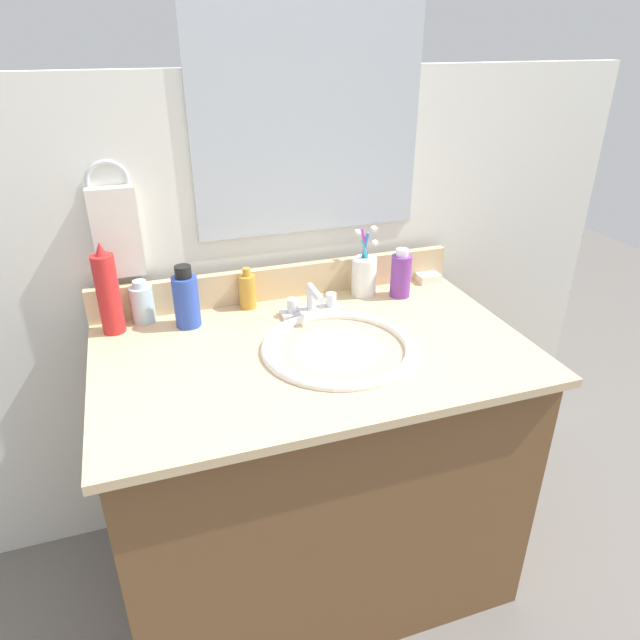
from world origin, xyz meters
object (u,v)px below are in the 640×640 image
object	(u,v)px
bottle_gel_clear	(142,303)
soap_bar	(428,278)
bottle_oil_amber	(247,291)
bottle_spray_red	(108,293)
faucet	(312,304)
bottle_cream_purple	(401,275)
hand_towel	(116,233)
cup_white_ceramic	(364,275)
bottle_shampoo_blue	(186,299)

from	to	relation	value
bottle_gel_clear	soap_bar	distance (m)	0.80
bottle_oil_amber	bottle_spray_red	bearing A→B (deg)	-174.92
faucet	bottle_oil_amber	bearing A→B (deg)	146.98
bottle_cream_purple	soap_bar	bearing A→B (deg)	26.55
hand_towel	soap_bar	xyz separation A→B (m)	(0.83, -0.06, -0.21)
bottle_cream_purple	soap_bar	world-z (taller)	bottle_cream_purple
faucet	soap_bar	bearing A→B (deg)	13.43
bottle_spray_red	cup_white_ceramic	bearing A→B (deg)	0.90
hand_towel	bottle_gel_clear	size ratio (longest dim) A/B	2.01
hand_towel	bottle_cream_purple	bearing A→B (deg)	-9.34
bottle_cream_purple	hand_towel	bearing A→B (deg)	170.66
faucet	bottle_cream_purple	xyz separation A→B (m)	(0.27, 0.03, 0.03)
faucet	soap_bar	xyz separation A→B (m)	(0.39, 0.09, -0.02)
bottle_spray_red	bottle_oil_amber	bearing A→B (deg)	5.08
bottle_spray_red	cup_white_ceramic	size ratio (longest dim) A/B	1.17
bottle_shampoo_blue	cup_white_ceramic	size ratio (longest dim) A/B	0.81
hand_towel	bottle_oil_amber	world-z (taller)	hand_towel
bottle_gel_clear	bottle_spray_red	distance (m)	0.10
bottle_spray_red	bottle_shampoo_blue	xyz separation A→B (m)	(0.18, -0.02, -0.03)
bottle_gel_clear	bottle_shampoo_blue	bearing A→B (deg)	-29.84
hand_towel	cup_white_ceramic	xyz separation A→B (m)	(0.62, -0.07, -0.16)
faucet	bottle_gel_clear	bearing A→B (deg)	166.51
cup_white_ceramic	bottle_gel_clear	bearing A→B (deg)	177.70
faucet	cup_white_ceramic	bearing A→B (deg)	23.11
cup_white_ceramic	bottle_spray_red	bearing A→B (deg)	-179.10
hand_towel	bottle_oil_amber	bearing A→B (deg)	-10.21
hand_towel	faucet	size ratio (longest dim) A/B	1.38
bottle_gel_clear	bottle_shampoo_blue	size ratio (longest dim) A/B	0.69
soap_bar	bottle_shampoo_blue	bearing A→B (deg)	-175.66
bottle_gel_clear	faucet	bearing A→B (deg)	-13.49
bottle_gel_clear	bottle_oil_amber	bearing A→B (deg)	-0.84
bottle_oil_amber	bottle_cream_purple	world-z (taller)	bottle_cream_purple
hand_towel	bottle_shampoo_blue	world-z (taller)	hand_towel
bottle_shampoo_blue	faucet	bearing A→B (deg)	-7.34
soap_bar	faucet	bearing A→B (deg)	-166.57
hand_towel	cup_white_ceramic	distance (m)	0.65
faucet	bottle_spray_red	distance (m)	0.49
bottle_gel_clear	bottle_spray_red	bearing A→B (deg)	-154.94
hand_towel	soap_bar	bearing A→B (deg)	-3.86
bottle_spray_red	soap_bar	size ratio (longest dim) A/B	3.57
faucet	bottle_gel_clear	xyz separation A→B (m)	(-0.41, 0.10, 0.02)
bottle_gel_clear	bottle_shampoo_blue	world-z (taller)	bottle_shampoo_blue
bottle_oil_amber	cup_white_ceramic	world-z (taller)	cup_white_ceramic
hand_towel	soap_bar	distance (m)	0.86
bottle_oil_amber	hand_towel	bearing A→B (deg)	169.79
bottle_spray_red	bottle_shampoo_blue	distance (m)	0.18
bottle_spray_red	faucet	bearing A→B (deg)	-7.62
faucet	bottle_shampoo_blue	bearing A→B (deg)	172.66
bottle_shampoo_blue	cup_white_ceramic	xyz separation A→B (m)	(0.48, 0.04, -0.01)
faucet	soap_bar	size ratio (longest dim) A/B	2.50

